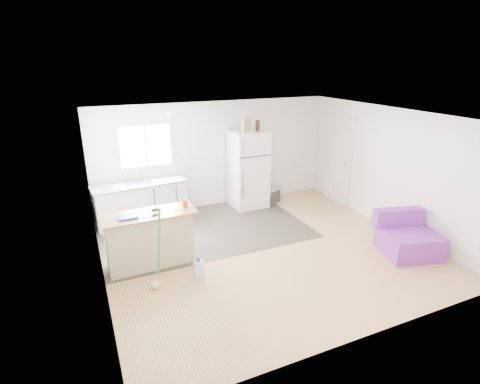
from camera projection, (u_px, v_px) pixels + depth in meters
name	position (u px, v px, depth m)	size (l,w,h in m)	color
room	(267.00, 187.00, 6.37)	(5.51, 5.01, 2.41)	#B08149
vinyl_zone	(205.00, 230.00, 7.57)	(4.05, 2.50, 0.00)	#352E28
window	(146.00, 146.00, 7.80)	(1.18, 0.06, 0.98)	white
interior_door	(338.00, 160.00, 8.81)	(0.11, 0.92, 2.10)	white
ceiling_fixture	(176.00, 114.00, 6.56)	(0.30, 0.30, 0.07)	white
kitchen_cabinets	(141.00, 202.00, 7.84)	(1.96, 0.77, 1.12)	white
peninsula	(150.00, 239.00, 6.15)	(1.52, 0.61, 0.92)	tan
refrigerator	(248.00, 169.00, 8.55)	(0.78, 0.75, 1.76)	white
cooler	(269.00, 195.00, 8.95)	(0.60, 0.51, 0.38)	#2B2B2D
purple_seat	(407.00, 239.00, 6.61)	(1.09, 1.07, 0.74)	purple
cleaner_jug	(199.00, 269.00, 5.89)	(0.15, 0.11, 0.34)	silver
mop	(157.00, 273.00, 5.61)	(0.23, 0.36, 1.29)	green
red_cup	(185.00, 204.00, 6.25)	(0.08, 0.08, 0.12)	red
blue_tray	(128.00, 217.00, 5.83)	(0.30, 0.22, 0.04)	blue
tool_a	(156.00, 209.00, 6.14)	(0.14, 0.05, 0.03)	black
tool_b	(155.00, 215.00, 5.93)	(0.10, 0.04, 0.03)	black
cardboard_box	(246.00, 125.00, 8.09)	(0.20, 0.10, 0.30)	tan
bottle_left	(258.00, 126.00, 8.19)	(0.07, 0.07, 0.25)	#37170A
bottle_right	(257.00, 125.00, 8.27)	(0.07, 0.07, 0.25)	#37170A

